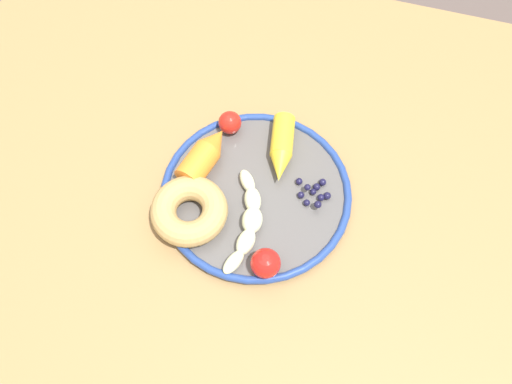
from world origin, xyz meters
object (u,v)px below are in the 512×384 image
Objects in this scene: blueberry_pile at (314,193)px; carrot_yellow at (281,149)px; tomato_near at (230,123)px; dining_table at (259,198)px; plate at (256,193)px; donut at (189,211)px; banana at (248,220)px; carrot_orange at (205,155)px; tomato_mid at (266,263)px.

carrot_yellow is at bearing 140.46° from blueberry_pile.
tomato_near reaches higher than carrot_yellow.
plate reaches higher than dining_table.
blueberry_pile is at bearing 27.32° from donut.
banana is 0.13m from carrot_orange.
carrot_orange is 0.91× the size of carrot_yellow.
tomato_near reaches higher than plate.
carrot_orange and tomato_mid have the same top height.
banana is at bearing 8.14° from donut.
carrot_yellow is (0.02, 0.07, 0.02)m from plate.
dining_table is 0.18m from donut.
tomato_near is at bearing 75.70° from carrot_orange.
banana is at bearing 126.26° from tomato_mid.
dining_table is 9.63× the size of carrot_yellow.
carrot_orange is 0.07m from tomato_near.
blueberry_pile is (0.17, 0.09, -0.01)m from donut.
banana is at bearing -63.59° from tomato_near.
blueberry_pile is at bearing -2.93° from carrot_orange.
plate is (0.01, -0.04, 0.10)m from dining_table.
blueberry_pile is (0.07, -0.05, -0.01)m from carrot_yellow.
donut reaches higher than blueberry_pile.
tomato_mid reaches higher than dining_table.
blueberry_pile is 0.14m from tomato_mid.
donut reaches higher than plate.
carrot_orange reaches higher than blueberry_pile.
tomato_near is (-0.09, 0.02, 0.00)m from carrot_yellow.
donut is 0.19m from blueberry_pile.
blueberry_pile is at bearing -39.54° from carrot_yellow.
carrot_orange reaches higher than dining_table.
blueberry_pile is at bearing -13.30° from dining_table.
banana is at bearing -86.19° from plate.
banana reaches higher than dining_table.
carrot_orange reaches higher than plate.
dining_table is 3.99× the size of plate.
tomato_mid is (0.13, -0.05, 0.00)m from donut.
tomato_near is (-0.07, 0.10, 0.02)m from plate.
donut is at bearing -152.68° from blueberry_pile.
plate is 7.85× the size of tomato_near.
dining_table is 0.15m from banana.
tomato_mid is (0.05, -0.11, 0.02)m from plate.
plate is 6.86× the size of tomato_mid.
dining_table is 0.13m from carrot_yellow.
dining_table is at bearing -129.28° from carrot_yellow.
dining_table is at bearing 8.89° from carrot_orange.
tomato_near is at bearing 165.11° from carrot_yellow.
donut is 2.66× the size of tomato_mid.
blueberry_pile reaches higher than plate.
carrot_orange is 2.95× the size of tomato_near.
tomato_near is 0.87× the size of tomato_mid.
tomato_near is at bearing 119.36° from tomato_mid.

